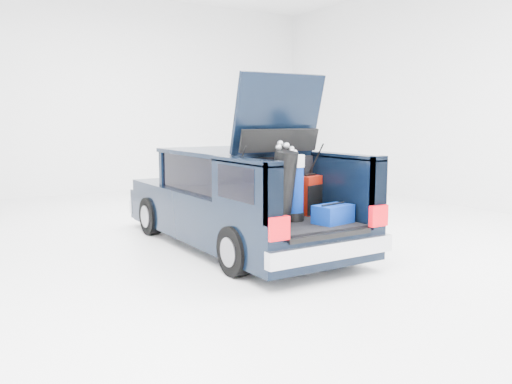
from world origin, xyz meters
TOP-DOWN VIEW (x-y plane):
  - ground at (0.00, 0.00)m, footprint 14.00×14.00m
  - car at (-0.00, 0.11)m, footprint 1.87×4.65m
  - red_suitcase at (0.50, -1.09)m, footprint 0.38×0.31m
  - black_golf_bag at (-0.29, -1.57)m, footprint 0.38×0.47m
  - blue_golf_bag at (0.04, -1.33)m, footprint 0.38×0.38m
  - blue_duffel at (0.36, -1.75)m, footprint 0.53×0.39m

SIDE VIEW (x-z plane):
  - ground at x=0.00m, z-range 0.00..0.00m
  - car at x=0.00m, z-range -0.56..1.91m
  - blue_duffel at x=0.36m, z-range 0.59..0.84m
  - red_suitcase at x=0.50m, z-range 0.58..1.14m
  - blue_golf_bag at x=0.04m, z-range 0.55..1.51m
  - black_golf_bag at x=-0.29m, z-range 0.55..1.58m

